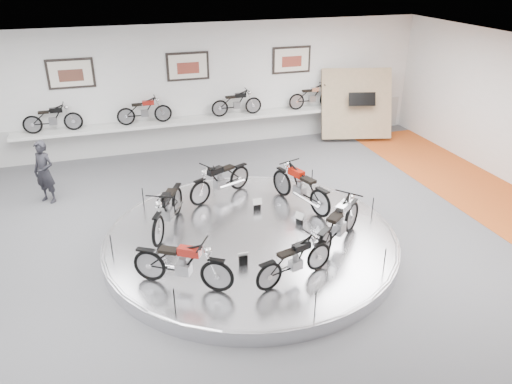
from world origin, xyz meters
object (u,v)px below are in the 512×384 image
object	(u,v)px
display_platform	(251,240)
bike_c	(168,208)
shelf	(192,121)
bike_e	(295,260)
bike_b	(220,179)
bike_d	(182,263)
visitor	(44,172)
bike_a	(301,186)
bike_f	(339,223)

from	to	relation	value
display_platform	bike_c	size ratio (longest dim) A/B	3.61
shelf	bike_e	xyz separation A→B (m)	(0.29, -8.25, -0.26)
bike_c	shelf	bearing A→B (deg)	-170.97
bike_b	bike_d	distance (m)	3.80
display_platform	visitor	distance (m)	5.83
bike_a	bike_f	bearing A→B (deg)	162.94
display_platform	bike_b	size ratio (longest dim) A/B	3.86
bike_c	bike_d	bearing A→B (deg)	23.85
bike_b	bike_c	distance (m)	1.96
bike_c	visitor	xyz separation A→B (m)	(-2.71, 2.98, 0.01)
shelf	bike_c	distance (m)	5.85
bike_d	bike_c	bearing A→B (deg)	120.69
visitor	shelf	bearing A→B (deg)	70.17
bike_b	display_platform	bearing A→B (deg)	67.15
bike_c	bike_b	bearing A→B (deg)	155.37
visitor	bike_b	bearing A→B (deg)	17.01
bike_b	bike_f	xyz separation A→B (m)	(1.78, -3.04, 0.04)
shelf	bike_b	world-z (taller)	bike_b
bike_a	bike_d	xyz separation A→B (m)	(-3.31, -2.39, -0.03)
display_platform	bike_c	distance (m)	1.97
bike_a	bike_e	distance (m)	3.11
bike_a	bike_b	world-z (taller)	bike_a
display_platform	visitor	size ratio (longest dim) A/B	3.85
display_platform	bike_e	bearing A→B (deg)	-81.23
bike_d	visitor	bearing A→B (deg)	149.51
bike_e	bike_d	bearing A→B (deg)	151.39
bike_c	bike_f	bearing A→B (deg)	87.20
bike_e	bike_f	distance (m)	1.59
bike_b	bike_e	world-z (taller)	bike_b
bike_f	visitor	size ratio (longest dim) A/B	1.09
bike_c	bike_e	size ratio (longest dim) A/B	1.20
shelf	bike_a	size ratio (longest dim) A/B	6.19
shelf	bike_a	bearing A→B (deg)	-73.91
bike_c	bike_e	xyz separation A→B (m)	(1.96, -2.65, -0.09)
display_platform	bike_d	bearing A→B (deg)	-141.12
bike_b	bike_d	bearing A→B (deg)	37.91
bike_c	bike_e	distance (m)	3.30
bike_a	bike_b	xyz separation A→B (m)	(-1.73, 1.07, -0.04)
bike_a	bike_e	world-z (taller)	bike_a
bike_b	shelf	bearing A→B (deg)	-119.75
bike_d	bike_f	xyz separation A→B (m)	(3.36, 0.42, 0.04)
bike_b	visitor	size ratio (longest dim) A/B	1.00
bike_a	visitor	bearing A→B (deg)	46.30
bike_a	visitor	size ratio (longest dim) A/B	1.07
shelf	display_platform	bearing A→B (deg)	-90.00
bike_a	bike_c	size ratio (longest dim) A/B	1.00
shelf	bike_f	world-z (taller)	bike_f
bike_d	bike_f	world-z (taller)	bike_f
bike_e	bike_c	bearing A→B (deg)	110.24
bike_f	bike_a	bearing A→B (deg)	50.93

